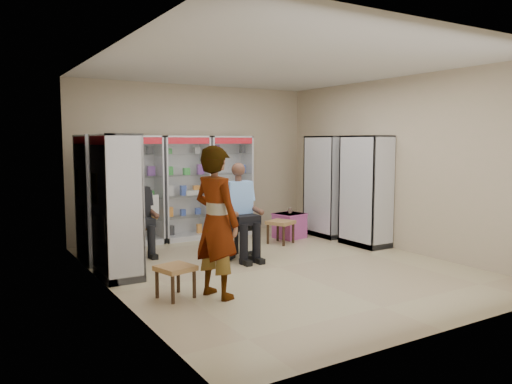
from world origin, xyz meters
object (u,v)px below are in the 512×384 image
seated_shopkeeper (238,214)px  woven_stool_b (176,282)px  wooden_chair (136,226)px  woven_stool_a (281,232)px  pink_trunk (290,226)px  cabinet_back_right (228,186)px  cabinet_back_left (136,191)px  cabinet_right_near (366,191)px  cabinet_left_far (97,199)px  standing_man (216,222)px  office_chair (236,223)px  cabinet_left_near (117,206)px  cabinet_back_mid (185,188)px  cabinet_right_far (327,186)px

seated_shopkeeper → woven_stool_b: bearing=-138.9°
wooden_chair → woven_stool_a: (2.56, -0.56, -0.26)m
pink_trunk → woven_stool_b: 4.12m
wooden_chair → woven_stool_a: bearing=-12.3°
cabinet_back_right → pink_trunk: cabinet_back_right is taller
woven_stool_b → cabinet_back_left: bearing=79.8°
cabinet_right_near → wooden_chair: cabinet_right_near is taller
cabinet_right_near → woven_stool_a: size_ratio=4.67×
pink_trunk → woven_stool_a: size_ratio=1.18×
cabinet_back_left → cabinet_left_far: bearing=-135.0°
cabinet_back_right → cabinet_back_left: bearing=180.0°
seated_shopkeeper → pink_trunk: seated_shopkeeper is taller
standing_man → pink_trunk: bearing=-65.5°
office_chair → seated_shopkeeper: 0.16m
wooden_chair → office_chair: size_ratio=0.82×
cabinet_right_near → office_chair: size_ratio=1.75×
cabinet_back_right → cabinet_left_near: 3.48m
cabinet_left_far → pink_trunk: (3.69, -0.01, -0.76)m
office_chair → cabinet_back_left: bearing=120.2°
wooden_chair → woven_stool_b: size_ratio=2.35×
woven_stool_b → cabinet_back_mid: bearing=65.0°
cabinet_right_far → woven_stool_a: bearing=97.4°
cabinet_back_left → woven_stool_b: size_ratio=5.01×
cabinet_back_mid → pink_trunk: cabinet_back_mid is taller
cabinet_left_far → pink_trunk: cabinet_left_far is taller
woven_stool_b → standing_man: bearing=-25.6°
cabinet_right_near → cabinet_left_near: same height
office_chair → cabinet_left_near: bearing=-174.4°
cabinet_right_far → office_chair: size_ratio=1.75×
cabinet_left_near → seated_shopkeeper: cabinet_left_near is taller
cabinet_right_near → standing_man: size_ratio=1.08×
wooden_chair → cabinet_back_left: bearing=71.1°
cabinet_back_mid → seated_shopkeeper: size_ratio=1.37×
cabinet_right_far → cabinet_right_near: size_ratio=1.00×
cabinet_back_left → cabinet_right_near: 4.18m
cabinet_back_left → wooden_chair: size_ratio=2.13×
cabinet_back_mid → pink_trunk: bearing=-27.5°
cabinet_back_right → cabinet_left_near: same height
cabinet_back_left → cabinet_right_far: 3.71m
cabinet_right_far → seated_shopkeeper: cabinet_right_far is taller
cabinet_back_right → cabinet_left_far: size_ratio=1.00×
cabinet_left_near → pink_trunk: size_ratio=3.95×
cabinet_back_right → woven_stool_a: bearing=-72.3°
cabinet_back_mid → cabinet_back_left: bearing=180.0°
cabinet_back_right → wooden_chair: bearing=-161.2°
cabinet_back_mid → cabinet_left_near: size_ratio=1.00×
pink_trunk → wooden_chair: bearing=176.0°
cabinet_back_mid → cabinet_back_right: size_ratio=1.00×
cabinet_right_near → office_chair: 2.54m
cabinet_back_left → cabinet_left_far: (-0.93, -0.93, 0.00)m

